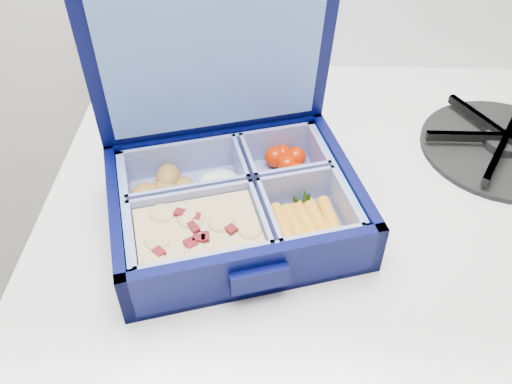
# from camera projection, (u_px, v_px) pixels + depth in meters

# --- Properties ---
(stove) EXTENTS (0.61, 0.61, 0.91)m
(stove) POSITION_uv_depth(u_px,v_px,m) (304.00, 379.00, 0.92)
(stove) COLOR silver
(stove) RESTS_ON floor
(bento_box) EXTENTS (0.28, 0.24, 0.06)m
(bento_box) POSITION_uv_depth(u_px,v_px,m) (235.00, 204.00, 0.53)
(bento_box) COLOR #020535
(bento_box) RESTS_ON stove
(burner_grate) EXTENTS (0.19, 0.19, 0.03)m
(burner_grate) POSITION_uv_depth(u_px,v_px,m) (505.00, 141.00, 0.63)
(burner_grate) COLOR black
(burner_grate) RESTS_ON stove
(burner_grate_rear) EXTENTS (0.22, 0.22, 0.02)m
(burner_grate_rear) POSITION_uv_depth(u_px,v_px,m) (174.00, 96.00, 0.70)
(burner_grate_rear) COLOR black
(burner_grate_rear) RESTS_ON stove
(fork) EXTENTS (0.07, 0.17, 0.01)m
(fork) POSITION_uv_depth(u_px,v_px,m) (270.00, 140.00, 0.65)
(fork) COLOR #BABABA
(fork) RESTS_ON stove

